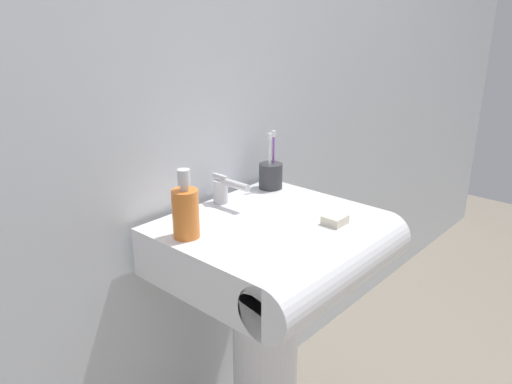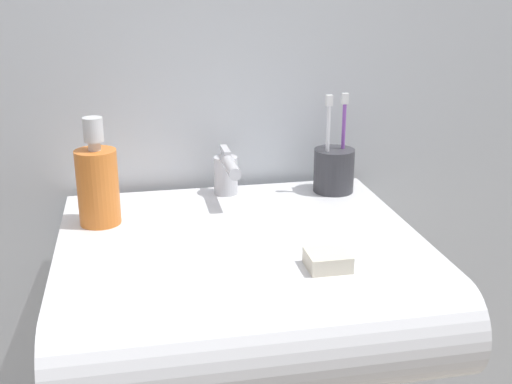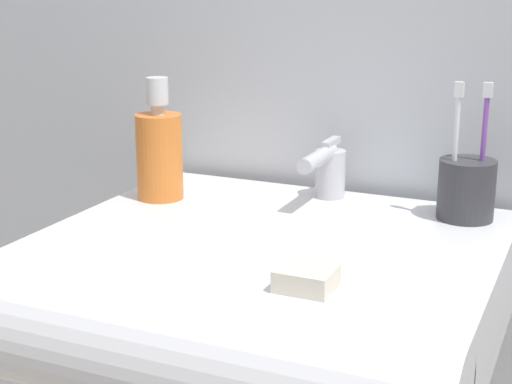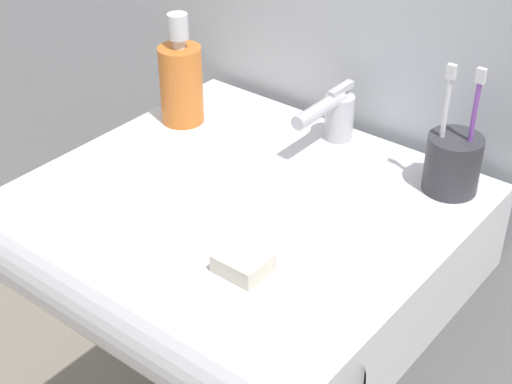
{
  "view_description": "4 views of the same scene",
  "coord_description": "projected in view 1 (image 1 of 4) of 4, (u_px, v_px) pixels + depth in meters",
  "views": [
    {
      "loc": [
        -0.97,
        -0.83,
        1.39
      ],
      "look_at": [
        -0.03,
        0.02,
        0.93
      ],
      "focal_mm": 35.0,
      "sensor_mm": 36.0,
      "label": 1
    },
    {
      "loc": [
        -0.16,
        -0.95,
        1.25
      ],
      "look_at": [
        0.03,
        0.02,
        0.9
      ],
      "focal_mm": 45.0,
      "sensor_mm": 36.0,
      "label": 2
    },
    {
      "loc": [
        0.37,
        -0.89,
        1.17
      ],
      "look_at": [
        -0.04,
        0.02,
        0.89
      ],
      "focal_mm": 55.0,
      "sensor_mm": 36.0,
      "label": 3
    },
    {
      "loc": [
        0.58,
        -0.73,
        1.44
      ],
      "look_at": [
        0.02,
        -0.03,
        0.85
      ],
      "focal_mm": 55.0,
      "sensor_mm": 36.0,
      "label": 4
    }
  ],
  "objects": [
    {
      "name": "toothbrush_cup",
      "position": [
        271.0,
        175.0,
        1.62
      ],
      "size": [
        0.08,
        0.08,
        0.19
      ],
      "color": "#38383D",
      "rests_on": "sink_basin"
    },
    {
      "name": "sink_pedestal",
      "position": [
        265.0,
        365.0,
        1.55
      ],
      "size": [
        0.2,
        0.2,
        0.7
      ],
      "primitive_type": "cylinder",
      "color": "white",
      "rests_on": "ground"
    },
    {
      "name": "bar_soap",
      "position": [
        335.0,
        220.0,
        1.35
      ],
      "size": [
        0.06,
        0.05,
        0.02
      ],
      "primitive_type": "cube",
      "color": "silver",
      "rests_on": "sink_basin"
    },
    {
      "name": "faucet",
      "position": [
        224.0,
        189.0,
        1.48
      ],
      "size": [
        0.04,
        0.14,
        0.09
      ],
      "color": "silver",
      "rests_on": "sink_basin"
    },
    {
      "name": "wall_back",
      "position": [
        194.0,
        81.0,
        1.44
      ],
      "size": [
        5.0,
        0.05,
        2.4
      ],
      "primitive_type": "cube",
      "color": "silver",
      "rests_on": "ground"
    },
    {
      "name": "soap_bottle",
      "position": [
        186.0,
        211.0,
        1.26
      ],
      "size": [
        0.07,
        0.07,
        0.18
      ],
      "color": "orange",
      "rests_on": "sink_basin"
    },
    {
      "name": "sink_basin",
      "position": [
        281.0,
        248.0,
        1.37
      ],
      "size": [
        0.57,
        0.53,
        0.14
      ],
      "color": "white",
      "rests_on": "sink_pedestal"
    }
  ]
}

